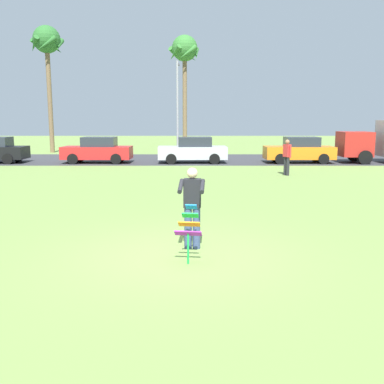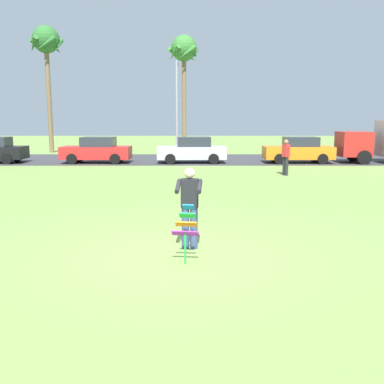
{
  "view_description": "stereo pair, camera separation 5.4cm",
  "coord_description": "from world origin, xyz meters",
  "px_view_note": "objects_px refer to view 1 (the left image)",
  "views": [
    {
      "loc": [
        0.23,
        -8.53,
        2.75
      ],
      "look_at": [
        0.23,
        1.43,
        1.05
      ],
      "focal_mm": 40.69,
      "sensor_mm": 36.0,
      "label": 1
    },
    {
      "loc": [
        0.28,
        -8.53,
        2.75
      ],
      "look_at": [
        0.23,
        1.43,
        1.05
      ],
      "focal_mm": 40.69,
      "sensor_mm": 36.0,
      "label": 2
    }
  ],
  "objects_px": {
    "parked_car_silver": "(193,150)",
    "parked_car_red": "(97,150)",
    "streetlight_pole": "(177,101)",
    "parked_car_orange": "(299,150)",
    "kite_held": "(189,226)",
    "palm_tree_right_near": "(184,54)",
    "palm_tree_left_near": "(47,46)",
    "person_kite_flyer": "(192,205)",
    "person_walker_near": "(287,156)"
  },
  "relations": [
    {
      "from": "kite_held",
      "to": "streetlight_pole",
      "type": "xyz_separation_m",
      "value": [
        -1.06,
        25.86,
        3.29
      ]
    },
    {
      "from": "kite_held",
      "to": "palm_tree_left_near",
      "type": "xyz_separation_m",
      "value": [
        -11.23,
        27.08,
        7.58
      ]
    },
    {
      "from": "person_walker_near",
      "to": "palm_tree_right_near",
      "type": "bearing_deg",
      "value": 107.97
    },
    {
      "from": "streetlight_pole",
      "to": "kite_held",
      "type": "bearing_deg",
      "value": -87.66
    },
    {
      "from": "kite_held",
      "to": "palm_tree_right_near",
      "type": "distance_m",
      "value": 29.73
    },
    {
      "from": "kite_held",
      "to": "parked_car_silver",
      "type": "relative_size",
      "value": 0.25
    },
    {
      "from": "parked_car_red",
      "to": "person_walker_near",
      "type": "distance_m",
      "value": 11.96
    },
    {
      "from": "parked_car_red",
      "to": "streetlight_pole",
      "type": "height_order",
      "value": "streetlight_pole"
    },
    {
      "from": "parked_car_silver",
      "to": "person_walker_near",
      "type": "distance_m",
      "value": 7.43
    },
    {
      "from": "kite_held",
      "to": "parked_car_orange",
      "type": "height_order",
      "value": "parked_car_orange"
    },
    {
      "from": "parked_car_red",
      "to": "palm_tree_left_near",
      "type": "relative_size",
      "value": 0.43
    },
    {
      "from": "parked_car_red",
      "to": "kite_held",
      "type": "bearing_deg",
      "value": -72.88
    },
    {
      "from": "parked_car_orange",
      "to": "streetlight_pole",
      "type": "relative_size",
      "value": 0.6
    },
    {
      "from": "palm_tree_left_near",
      "to": "parked_car_orange",
      "type": "bearing_deg",
      "value": -24.98
    },
    {
      "from": "parked_car_silver",
      "to": "palm_tree_left_near",
      "type": "bearing_deg",
      "value": 143.65
    },
    {
      "from": "kite_held",
      "to": "person_walker_near",
      "type": "distance_m",
      "value": 13.66
    },
    {
      "from": "palm_tree_left_near",
      "to": "person_walker_near",
      "type": "relative_size",
      "value": 5.67
    },
    {
      "from": "parked_car_silver",
      "to": "person_kite_flyer",
      "type": "bearing_deg",
      "value": -90.16
    },
    {
      "from": "streetlight_pole",
      "to": "person_walker_near",
      "type": "bearing_deg",
      "value": -66.38
    },
    {
      "from": "person_kite_flyer",
      "to": "palm_tree_right_near",
      "type": "xyz_separation_m",
      "value": [
        -0.61,
        28.01,
        6.98
      ]
    },
    {
      "from": "parked_car_orange",
      "to": "palm_tree_right_near",
      "type": "xyz_separation_m",
      "value": [
        -7.23,
        10.1,
        7.16
      ]
    },
    {
      "from": "parked_car_orange",
      "to": "palm_tree_left_near",
      "type": "height_order",
      "value": "palm_tree_left_near"
    },
    {
      "from": "parked_car_orange",
      "to": "palm_tree_right_near",
      "type": "bearing_deg",
      "value": 125.61
    },
    {
      "from": "palm_tree_left_near",
      "to": "person_walker_near",
      "type": "distance_m",
      "value": 22.55
    },
    {
      "from": "person_walker_near",
      "to": "palm_tree_left_near",
      "type": "bearing_deg",
      "value": 138.1
    },
    {
      "from": "kite_held",
      "to": "parked_car_orange",
      "type": "relative_size",
      "value": 0.25
    },
    {
      "from": "kite_held",
      "to": "palm_tree_right_near",
      "type": "relative_size",
      "value": 0.11
    },
    {
      "from": "person_kite_flyer",
      "to": "person_walker_near",
      "type": "relative_size",
      "value": 1.0
    },
    {
      "from": "person_kite_flyer",
      "to": "streetlight_pole",
      "type": "height_order",
      "value": "streetlight_pole"
    },
    {
      "from": "parked_car_red",
      "to": "streetlight_pole",
      "type": "xyz_separation_m",
      "value": [
        4.71,
        7.13,
        3.22
      ]
    },
    {
      "from": "parked_car_orange",
      "to": "palm_tree_left_near",
      "type": "distance_m",
      "value": 21.14
    },
    {
      "from": "parked_car_red",
      "to": "parked_car_silver",
      "type": "relative_size",
      "value": 0.99
    },
    {
      "from": "palm_tree_right_near",
      "to": "palm_tree_left_near",
      "type": "bearing_deg",
      "value": -170.67
    },
    {
      "from": "palm_tree_right_near",
      "to": "person_walker_near",
      "type": "height_order",
      "value": "palm_tree_right_near"
    },
    {
      "from": "palm_tree_right_near",
      "to": "streetlight_pole",
      "type": "height_order",
      "value": "palm_tree_right_near"
    },
    {
      "from": "person_kite_flyer",
      "to": "streetlight_pole",
      "type": "xyz_separation_m",
      "value": [
        -1.12,
        25.04,
        3.05
      ]
    },
    {
      "from": "parked_car_silver",
      "to": "parked_car_orange",
      "type": "xyz_separation_m",
      "value": [
        6.58,
        -0.0,
        0.0
      ]
    },
    {
      "from": "kite_held",
      "to": "parked_car_silver",
      "type": "bearing_deg",
      "value": 89.67
    },
    {
      "from": "parked_car_silver",
      "to": "parked_car_orange",
      "type": "distance_m",
      "value": 6.58
    },
    {
      "from": "person_kite_flyer",
      "to": "parked_car_red",
      "type": "distance_m",
      "value": 18.83
    },
    {
      "from": "kite_held",
      "to": "parked_car_orange",
      "type": "xyz_separation_m",
      "value": [
        6.68,
        18.73,
        0.06
      ]
    },
    {
      "from": "person_kite_flyer",
      "to": "parked_car_silver",
      "type": "xyz_separation_m",
      "value": [
        0.05,
        17.91,
        -0.18
      ]
    },
    {
      "from": "person_kite_flyer",
      "to": "palm_tree_right_near",
      "type": "height_order",
      "value": "palm_tree_right_near"
    },
    {
      "from": "person_kite_flyer",
      "to": "parked_car_orange",
      "type": "xyz_separation_m",
      "value": [
        6.63,
        17.91,
        -0.18
      ]
    },
    {
      "from": "palm_tree_left_near",
      "to": "parked_car_silver",
      "type": "bearing_deg",
      "value": -36.35
    },
    {
      "from": "palm_tree_right_near",
      "to": "streetlight_pole",
      "type": "bearing_deg",
      "value": -99.76
    },
    {
      "from": "palm_tree_left_near",
      "to": "parked_car_red",
      "type": "bearing_deg",
      "value": -56.8
    },
    {
      "from": "parked_car_silver",
      "to": "parked_car_orange",
      "type": "height_order",
      "value": "same"
    },
    {
      "from": "parked_car_silver",
      "to": "parked_car_red",
      "type": "bearing_deg",
      "value": -179.98
    },
    {
      "from": "parked_car_orange",
      "to": "palm_tree_left_near",
      "type": "bearing_deg",
      "value": 155.02
    }
  ]
}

